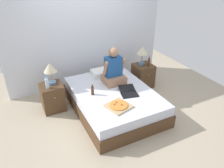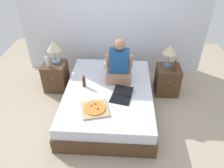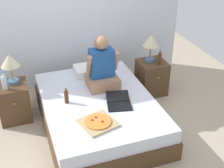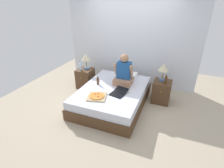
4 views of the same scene
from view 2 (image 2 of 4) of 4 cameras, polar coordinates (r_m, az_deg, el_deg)
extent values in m
plane|color=tan|center=(4.05, -0.85, -6.35)|extent=(5.86, 5.86, 0.00)
cube|color=silver|center=(4.64, 0.33, 17.31)|extent=(3.86, 0.12, 2.50)
cube|color=#4C331E|center=(3.97, -0.87, -4.96)|extent=(1.52, 2.08, 0.26)
cube|color=silver|center=(3.82, -0.90, -2.39)|extent=(1.48, 2.02, 0.19)
cube|color=#4C331E|center=(4.53, -14.47, 2.00)|extent=(0.44, 0.44, 0.57)
sphere|color=gold|center=(4.29, -15.52, 1.51)|extent=(0.03, 0.03, 0.03)
cylinder|color=#4C6B93|center=(4.40, -14.39, 5.68)|extent=(0.16, 0.16, 0.05)
cylinder|color=olive|center=(4.34, -14.65, 7.22)|extent=(0.02, 0.02, 0.22)
cone|color=beige|center=(4.25, -15.06, 9.58)|extent=(0.26, 0.26, 0.18)
cylinder|color=silver|center=(4.29, -16.57, 5.63)|extent=(0.07, 0.07, 0.20)
cylinder|color=silver|center=(4.23, -16.86, 7.15)|extent=(0.03, 0.03, 0.06)
cylinder|color=blue|center=(4.21, -16.95, 7.58)|extent=(0.04, 0.03, 0.02)
cube|color=#4C331E|center=(4.41, 14.21, 1.02)|extent=(0.44, 0.44, 0.57)
sphere|color=gold|center=(4.16, 14.89, 0.47)|extent=(0.03, 0.03, 0.03)
cylinder|color=#4C6B93|center=(4.29, 14.32, 4.81)|extent=(0.16, 0.16, 0.05)
cylinder|color=olive|center=(4.22, 14.59, 6.38)|extent=(0.02, 0.02, 0.22)
cone|color=beige|center=(4.13, 15.00, 8.79)|extent=(0.26, 0.26, 0.18)
cylinder|color=#512D14|center=(4.15, 16.10, 4.43)|extent=(0.06, 0.06, 0.18)
cylinder|color=#512D14|center=(4.09, 16.36, 5.81)|extent=(0.03, 0.03, 0.05)
cube|color=white|center=(4.36, 1.45, 5.33)|extent=(0.52, 0.34, 0.12)
cube|color=#A37556|center=(3.96, 1.80, 2.23)|extent=(0.44, 0.40, 0.16)
cube|color=#1E4C8C|center=(3.83, 1.90, 6.10)|extent=(0.34, 0.20, 0.42)
sphere|color=#A37556|center=(3.69, 1.99, 10.28)|extent=(0.20, 0.20, 0.20)
cylinder|color=#A37556|center=(3.79, -1.16, 6.09)|extent=(0.07, 0.18, 0.32)
cylinder|color=#A37556|center=(3.78, 4.92, 5.89)|extent=(0.07, 0.18, 0.32)
cube|color=black|center=(3.52, 2.16, -4.08)|extent=(0.36, 0.29, 0.02)
cube|color=black|center=(3.66, 2.98, -1.67)|extent=(0.35, 0.26, 0.06)
cube|color=tan|center=(3.36, -4.49, -6.52)|extent=(0.49, 0.49, 0.03)
cylinder|color=#CC7F33|center=(3.34, -4.51, -6.26)|extent=(0.33, 0.33, 0.02)
cylinder|color=maroon|center=(3.37, -5.45, -5.63)|extent=(0.04, 0.04, 0.00)
cylinder|color=maroon|center=(3.31, -3.72, -6.52)|extent=(0.04, 0.04, 0.00)
cylinder|color=maroon|center=(3.40, -4.35, -5.24)|extent=(0.04, 0.04, 0.00)
cylinder|color=#4C2811|center=(3.81, -7.31, 0.48)|extent=(0.06, 0.06, 0.17)
cylinder|color=#4C2811|center=(3.74, -7.44, 1.85)|extent=(0.03, 0.03, 0.05)
camera|label=1|loc=(1.99, -95.83, -4.44)|focal=35.00mm
camera|label=3|loc=(1.36, -106.65, -6.96)|focal=50.00mm
camera|label=4|loc=(1.29, 106.03, -26.41)|focal=28.00mm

